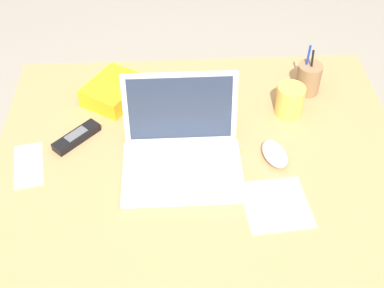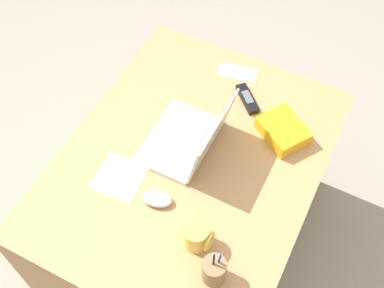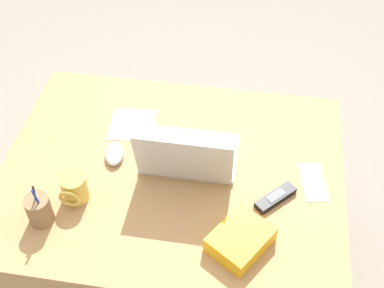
{
  "view_description": "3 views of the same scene",
  "coord_description": "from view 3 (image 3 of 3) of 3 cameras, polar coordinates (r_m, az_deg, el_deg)",
  "views": [
    {
      "loc": [
        -0.08,
        -1.01,
        1.77
      ],
      "look_at": [
        -0.03,
        -0.05,
        0.8
      ],
      "focal_mm": 46.26,
      "sensor_mm": 36.0,
      "label": 1
    },
    {
      "loc": [
        0.9,
        0.46,
        2.29
      ],
      "look_at": [
        -0.03,
        -0.01,
        0.77
      ],
      "focal_mm": 45.68,
      "sensor_mm": 36.0,
      "label": 2
    },
    {
      "loc": [
        -0.25,
        1.11,
        2.05
      ],
      "look_at": [
        -0.06,
        -0.07,
        0.79
      ],
      "focal_mm": 46.23,
      "sensor_mm": 36.0,
      "label": 3
    }
  ],
  "objects": [
    {
      "name": "ground_plane",
      "position": [
        2.34,
        -1.87,
        -14.44
      ],
      "size": [
        6.0,
        6.0,
        0.0
      ],
      "primitive_type": "plane",
      "color": "gray"
    },
    {
      "name": "desk",
      "position": [
        2.04,
        -2.12,
        -9.56
      ],
      "size": [
        1.21,
        0.95,
        0.72
      ],
      "primitive_type": "cube",
      "color": "tan",
      "rests_on": "ground"
    },
    {
      "name": "laptop",
      "position": [
        1.73,
        -0.45,
        -1.38
      ],
      "size": [
        0.34,
        0.28,
        0.24
      ],
      "color": "silver",
      "rests_on": "desk"
    },
    {
      "name": "computer_mouse",
      "position": [
        1.8,
        -8.97,
        -1.12
      ],
      "size": [
        0.09,
        0.13,
        0.03
      ],
      "primitive_type": "ellipsoid",
      "rotation": [
        0.0,
        0.0,
        0.23
      ],
      "color": "silver",
      "rests_on": "desk"
    },
    {
      "name": "coffee_mug_white",
      "position": [
        1.68,
        -13.44,
        -5.03
      ],
      "size": [
        0.09,
        0.1,
        0.1
      ],
      "color": "#E0BC4C",
      "rests_on": "desk"
    },
    {
      "name": "cordless_phone",
      "position": [
        1.68,
        9.61,
        -6.13
      ],
      "size": [
        0.14,
        0.14,
        0.03
      ],
      "color": "black",
      "rests_on": "desk"
    },
    {
      "name": "pen_holder",
      "position": [
        1.65,
        -17.22,
        -7.26
      ],
      "size": [
        0.08,
        0.08,
        0.17
      ],
      "color": "olive",
      "rests_on": "desk"
    },
    {
      "name": "snack_bag",
      "position": [
        1.55,
        5.59,
        -10.93
      ],
      "size": [
        0.22,
        0.23,
        0.06
      ],
      "primitive_type": "cube",
      "rotation": [
        0.0,
        0.0,
        -0.58
      ],
      "color": "#F2AD19",
      "rests_on": "desk"
    },
    {
      "name": "paper_note_near_laptop",
      "position": [
        1.92,
        -6.89,
        2.24
      ],
      "size": [
        0.19,
        0.19,
        0.0
      ],
      "primitive_type": "cube",
      "rotation": [
        0.0,
        0.0,
        0.09
      ],
      "color": "white",
      "rests_on": "desk"
    },
    {
      "name": "paper_note_left",
      "position": [
        1.77,
        13.83,
        -4.26
      ],
      "size": [
        0.11,
        0.18,
        0.0
      ],
      "primitive_type": "cube",
      "rotation": [
        0.0,
        0.0,
        0.19
      ],
      "color": "white",
      "rests_on": "desk"
    }
  ]
}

